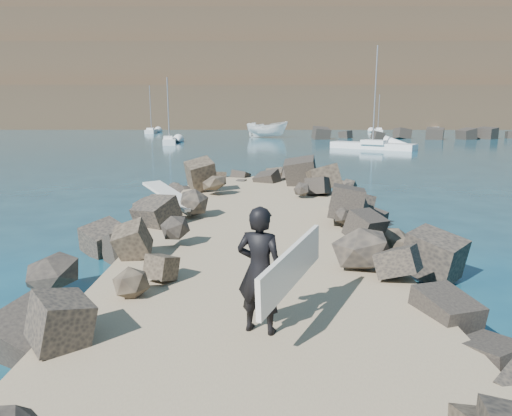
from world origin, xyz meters
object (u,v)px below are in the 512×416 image
object	(u,v)px
boat_imported	(267,129)
surfer_with_board	(264,270)
sailboat_d	(378,131)
surfboard_resting	(171,199)

from	to	relation	value
boat_imported	surfer_with_board	xyz separation A→B (m)	(-1.37, -63.80, 0.33)
boat_imported	sailboat_d	distance (m)	26.89
surfer_with_board	sailboat_d	distance (m)	83.52
surfer_with_board	sailboat_d	bearing A→B (deg)	74.39
surfboard_resting	boat_imported	world-z (taller)	boat_imported
boat_imported	surfer_with_board	bearing A→B (deg)	-173.58
boat_imported	sailboat_d	xyz separation A→B (m)	(21.11, 16.63, -0.86)
sailboat_d	surfboard_resting	bearing A→B (deg)	-109.22
surfboard_resting	surfer_with_board	size ratio (longest dim) A/B	1.21
boat_imported	surfer_with_board	world-z (taller)	surfer_with_board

